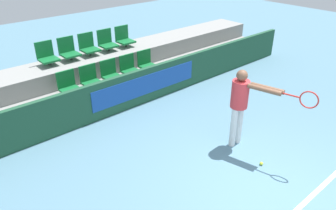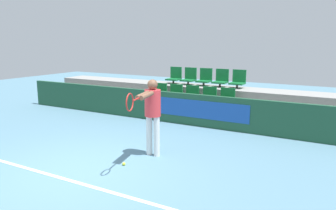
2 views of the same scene
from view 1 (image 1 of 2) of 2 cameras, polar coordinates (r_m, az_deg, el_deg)
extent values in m
plane|color=slate|center=(5.93, 17.73, -15.07)|extent=(30.00, 30.00, 0.00)
cube|color=#1E4C33|center=(8.08, -6.98, 2.40)|extent=(12.33, 0.12, 0.93)
cube|color=#19479E|center=(8.29, -3.68, 3.59)|extent=(3.14, 0.02, 0.51)
cube|color=gray|center=(8.65, -9.20, 2.33)|extent=(11.93, 1.06, 0.47)
cube|color=gray|center=(9.41, -12.81, 5.69)|extent=(11.93, 1.06, 0.93)
cylinder|color=#333333|center=(8.09, -16.49, 1.94)|extent=(0.07, 0.07, 0.13)
cube|color=#146B33|center=(8.06, -16.57, 2.50)|extent=(0.44, 0.44, 0.05)
cube|color=#146B33|center=(8.14, -17.41, 4.39)|extent=(0.44, 0.04, 0.41)
cylinder|color=#333333|center=(8.32, -12.92, 3.12)|extent=(0.07, 0.07, 0.13)
cube|color=#146B33|center=(8.28, -12.98, 3.67)|extent=(0.44, 0.44, 0.05)
cube|color=#146B33|center=(8.36, -13.82, 5.51)|extent=(0.44, 0.04, 0.41)
cylinder|color=#333333|center=(8.57, -9.54, 4.22)|extent=(0.07, 0.07, 0.13)
cube|color=#146B33|center=(8.54, -9.58, 4.76)|extent=(0.44, 0.44, 0.05)
cube|color=#146B33|center=(8.61, -10.42, 6.54)|extent=(0.44, 0.04, 0.41)
cylinder|color=#333333|center=(8.86, -6.36, 5.25)|extent=(0.07, 0.07, 0.13)
cube|color=#146B33|center=(8.82, -6.39, 5.77)|extent=(0.44, 0.44, 0.05)
cube|color=#146B33|center=(8.90, -7.21, 7.49)|extent=(0.44, 0.04, 0.41)
cylinder|color=#333333|center=(9.17, -3.38, 6.19)|extent=(0.07, 0.07, 0.13)
cube|color=#146B33|center=(9.14, -3.39, 6.70)|extent=(0.44, 0.44, 0.05)
cube|color=#146B33|center=(9.21, -4.20, 8.35)|extent=(0.44, 0.04, 0.41)
cylinder|color=#333333|center=(8.84, -19.94, 6.90)|extent=(0.07, 0.07, 0.13)
cube|color=#146B33|center=(8.81, -20.03, 7.43)|extent=(0.44, 0.44, 0.05)
cube|color=#146B33|center=(8.92, -20.77, 9.10)|extent=(0.44, 0.04, 0.41)
cylinder|color=#333333|center=(9.04, -16.56, 7.88)|extent=(0.07, 0.07, 0.13)
cube|color=#146B33|center=(9.01, -16.63, 8.40)|extent=(0.44, 0.44, 0.05)
cube|color=#146B33|center=(9.12, -17.38, 10.04)|extent=(0.44, 0.04, 0.41)
cylinder|color=#333333|center=(9.28, -13.32, 8.80)|extent=(0.07, 0.07, 0.13)
cube|color=#146B33|center=(9.25, -13.38, 9.31)|extent=(0.44, 0.44, 0.05)
cube|color=#146B33|center=(9.35, -14.14, 10.90)|extent=(0.44, 0.04, 0.41)
cylinder|color=#333333|center=(9.54, -10.24, 9.64)|extent=(0.07, 0.07, 0.13)
cube|color=#146B33|center=(9.51, -10.28, 10.14)|extent=(0.44, 0.44, 0.05)
cube|color=#146B33|center=(9.62, -11.04, 11.68)|extent=(0.44, 0.04, 0.41)
cylinder|color=#333333|center=(9.83, -7.32, 10.40)|extent=(0.07, 0.07, 0.13)
cube|color=#146B33|center=(9.81, -7.35, 10.89)|extent=(0.44, 0.44, 0.05)
cube|color=#146B33|center=(9.91, -8.10, 12.39)|extent=(0.44, 0.04, 0.41)
cylinder|color=silver|center=(6.74, 11.31, -3.80)|extent=(0.13, 0.13, 0.87)
cylinder|color=silver|center=(6.87, 12.29, -3.25)|extent=(0.13, 0.13, 0.87)
cylinder|color=red|center=(6.47, 12.41, 1.88)|extent=(0.34, 0.34, 0.56)
sphere|color=brown|center=(6.32, 12.77, 5.04)|extent=(0.22, 0.22, 0.22)
cylinder|color=brown|center=(6.19, 16.42, 2.59)|extent=(0.24, 0.63, 0.09)
cylinder|color=brown|center=(6.26, 16.90, 2.82)|extent=(0.24, 0.63, 0.09)
cylinder|color=#AD231E|center=(6.12, 20.68, 1.58)|extent=(0.10, 0.30, 0.03)
torus|color=#AD231E|center=(6.07, 23.35, 0.83)|extent=(0.10, 0.32, 0.32)
sphere|color=#CCDB33|center=(6.54, 15.95, -9.77)|extent=(0.07, 0.07, 0.07)
camera|label=2|loc=(8.81, 62.99, 2.80)|focal=35.00mm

